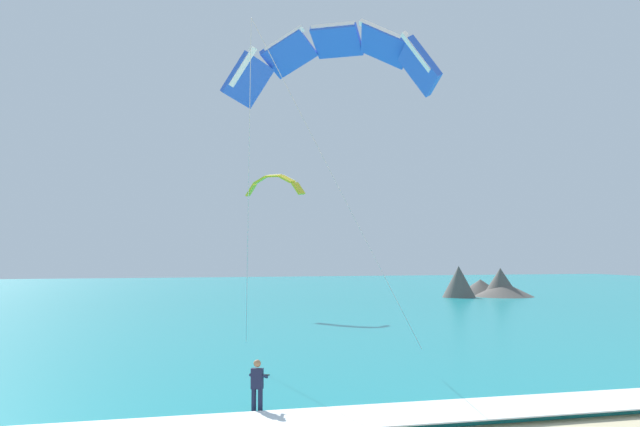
{
  "coord_description": "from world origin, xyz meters",
  "views": [
    {
      "loc": [
        -2.32,
        -4.01,
        4.83
      ],
      "look_at": [
        3.99,
        18.48,
        6.11
      ],
      "focal_mm": 40.39,
      "sensor_mm": 36.0,
      "label": 1
    }
  ],
  "objects_px": {
    "kitesurfer": "(257,385)",
    "kite_distant": "(274,183)",
    "kite_primary": "(333,56)",
    "surfboard": "(257,417)"
  },
  "relations": [
    {
      "from": "kitesurfer",
      "to": "kite_distant",
      "type": "distance_m",
      "value": 36.05
    },
    {
      "from": "kitesurfer",
      "to": "kite_distant",
      "type": "xyz_separation_m",
      "value": [
        7.7,
        33.94,
        9.41
      ]
    },
    {
      "from": "kitesurfer",
      "to": "kite_distant",
      "type": "relative_size",
      "value": 0.39
    },
    {
      "from": "kitesurfer",
      "to": "kite_primary",
      "type": "bearing_deg",
      "value": 56.76
    },
    {
      "from": "kitesurfer",
      "to": "kite_primary",
      "type": "xyz_separation_m",
      "value": [
        4.33,
        6.61,
        11.91
      ]
    },
    {
      "from": "kitesurfer",
      "to": "kite_distant",
      "type": "height_order",
      "value": "kite_distant"
    },
    {
      "from": "kite_primary",
      "to": "kite_distant",
      "type": "bearing_deg",
      "value": 82.98
    },
    {
      "from": "surfboard",
      "to": "kite_primary",
      "type": "height_order",
      "value": "kite_primary"
    },
    {
      "from": "surfboard",
      "to": "kitesurfer",
      "type": "xyz_separation_m",
      "value": [
        0.01,
        0.02,
        0.91
      ]
    },
    {
      "from": "kite_primary",
      "to": "kitesurfer",
      "type": "bearing_deg",
      "value": -123.24
    }
  ]
}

